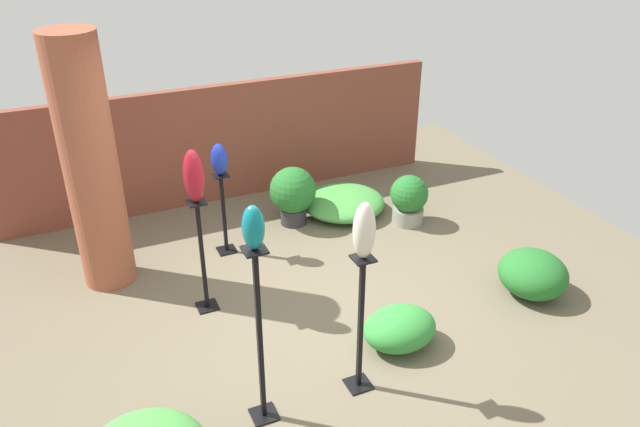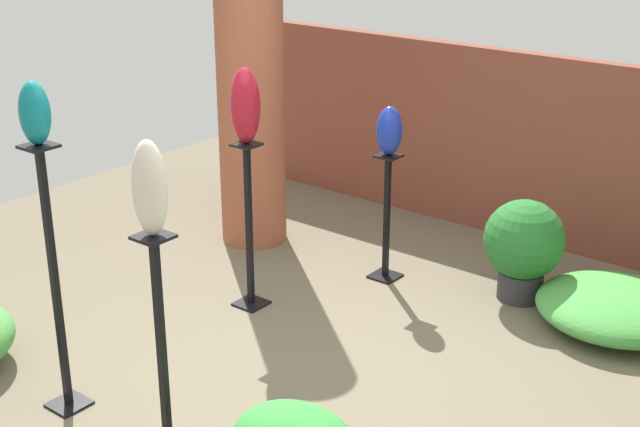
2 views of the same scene
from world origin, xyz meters
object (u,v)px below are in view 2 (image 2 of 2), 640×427
art_vase_ivory (150,188)px  potted_plant_back_center (524,244)px  art_vase_ruby (245,106)px  pedestal_cobalt (387,223)px  pedestal_ruby (249,234)px  pedestal_teal (56,292)px  art_vase_cobalt (389,131)px  pedestal_ivory (163,364)px  art_vase_teal (35,113)px  brick_pillar (250,83)px

art_vase_ivory → potted_plant_back_center: size_ratio=0.63×
art_vase_ruby → pedestal_cobalt: bearing=63.2°
potted_plant_back_center → pedestal_ruby: bearing=-138.7°
pedestal_teal → potted_plant_back_center: bearing=63.8°
pedestal_ruby → art_vase_cobalt: art_vase_cobalt is taller
pedestal_ivory → art_vase_cobalt: art_vase_cobalt is taller
pedestal_ivory → pedestal_cobalt: size_ratio=1.32×
pedestal_ruby → art_vase_teal: art_vase_teal is taller
pedestal_ruby → art_vase_cobalt: size_ratio=3.33×
brick_pillar → pedestal_teal: bearing=-71.5°
art_vase_ruby → art_vase_cobalt: (0.47, 0.94, -0.29)m
brick_pillar → art_vase_ruby: bearing=-49.0°
pedestal_teal → art_vase_ruby: (-0.04, 1.55, 0.70)m
art_vase_ruby → art_vase_cobalt: size_ratio=1.43×
pedestal_teal → potted_plant_back_center: 3.11m
pedestal_ruby → art_vase_ivory: bearing=-61.1°
art_vase_teal → art_vase_ivory: bearing=-0.3°
pedestal_ivory → potted_plant_back_center: pedestal_ivory is taller
pedestal_ruby → pedestal_cobalt: bearing=63.2°
art_vase_teal → art_vase_ivory: 0.85m
pedestal_ruby → art_vase_ruby: (-0.00, 0.00, 0.87)m
pedestal_cobalt → art_vase_ivory: art_vase_ivory is taller
brick_pillar → pedestal_teal: (0.82, -2.45, -0.57)m
pedestal_ruby → potted_plant_back_center: bearing=41.3°
brick_pillar → pedestal_ivory: (1.64, -2.45, -0.71)m
pedestal_ivory → potted_plant_back_center: size_ratio=1.72×
pedestal_teal → pedestal_cobalt: 2.54m
art_vase_ruby → art_vase_cobalt: 1.09m
art_vase_teal → potted_plant_back_center: bearing=63.8°
art_vase_teal → art_vase_cobalt: art_vase_teal is taller
pedestal_ruby → art_vase_ruby: 0.87m
art_vase_teal → art_vase_cobalt: 2.58m
pedestal_cobalt → art_vase_cobalt: (0.00, -0.00, 0.69)m
art_vase_ruby → brick_pillar: bearing=131.0°
brick_pillar → art_vase_cobalt: (1.25, 0.04, -0.16)m
pedestal_ivory → brick_pillar: bearing=123.8°
pedestal_teal → art_vase_cobalt: size_ratio=4.37×
art_vase_teal → potted_plant_back_center: art_vase_teal is taller
pedestal_ruby → pedestal_teal: size_ratio=0.76×
pedestal_teal → art_vase_ruby: bearing=91.3°
pedestal_ivory → art_vase_cobalt: size_ratio=3.58×
art_vase_teal → art_vase_ivory: (0.82, -0.00, -0.21)m
pedestal_ruby → art_vase_teal: (0.04, -1.55, 1.15)m
brick_pillar → pedestal_cobalt: (1.25, 0.04, -0.85)m
brick_pillar → art_vase_teal: bearing=-71.5°
potted_plant_back_center → pedestal_ivory: bearing=-101.1°
pedestal_ivory → art_vase_teal: size_ratio=3.82×
art_vase_teal → pedestal_teal: bearing=180.0°
brick_pillar → potted_plant_back_center: 2.37m
brick_pillar → art_vase_ivory: bearing=-56.2°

